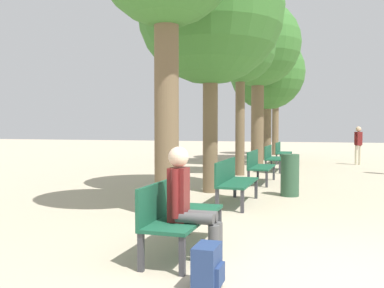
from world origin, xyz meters
The scene contains 15 objects.
ground_plane centered at (0.00, 0.00, 0.00)m, with size 80.00×80.00×0.00m, color #B7A88E.
bench_row_0 centered at (-1.81, 0.45, 0.51)m, with size 0.55×1.70×0.88m.
bench_row_1 centered at (-1.81, 3.81, 0.51)m, with size 0.55×1.70×0.88m.
bench_row_2 centered at (-1.81, 7.18, 0.51)m, with size 0.55×1.70×0.88m.
bench_row_3 centered at (-1.81, 10.54, 0.51)m, with size 0.55×1.70×0.88m.
bench_row_4 centered at (-1.81, 13.91, 0.51)m, with size 0.55×1.70×0.88m.
tree_row_1 centered at (-2.65, 5.20, 4.19)m, with size 3.40×3.40×5.92m.
tree_row_2 centered at (-2.65, 8.89, 3.97)m, with size 2.21×2.21×5.14m.
tree_row_3 centered at (-2.65, 12.56, 4.75)m, with size 3.38×3.38×6.51m.
tree_row_4 centered at (-2.65, 15.50, 4.02)m, with size 3.44×3.44×5.77m.
tree_row_5 centered at (-2.65, 19.12, 4.26)m, with size 2.29×2.29×5.50m.
person_seated centered at (-1.56, 0.12, 0.69)m, with size 0.61×0.35×1.31m.
backpack centered at (-1.14, -0.62, 0.21)m, with size 0.25×0.36×0.42m.
pedestrian_near centered at (1.22, 13.97, 0.89)m, with size 0.31×0.27×1.55m.
trash_bin centered at (-0.82, 5.16, 0.46)m, with size 0.40×0.40×0.93m.
Camera 1 is at (-0.11, -4.46, 1.53)m, focal length 40.00 mm.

